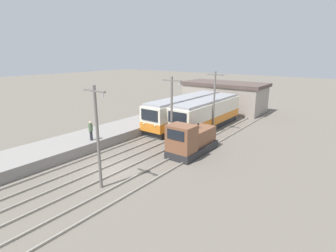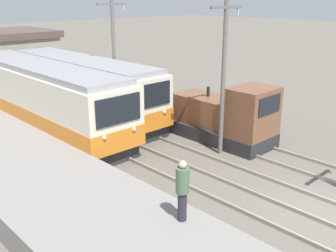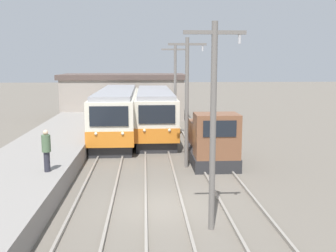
{
  "view_description": "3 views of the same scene",
  "coord_description": "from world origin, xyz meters",
  "views": [
    {
      "loc": [
        14.92,
        -12.31,
        8.74
      ],
      "look_at": [
        0.22,
        7.27,
        1.98
      ],
      "focal_mm": 28.0,
      "sensor_mm": 36.0,
      "label": 1
    },
    {
      "loc": [
        -11.81,
        -4.8,
        7.04
      ],
      "look_at": [
        -0.45,
        7.09,
        1.54
      ],
      "focal_mm": 42.0,
      "sensor_mm": 36.0,
      "label": 2
    },
    {
      "loc": [
        -0.52,
        -14.79,
        5.61
      ],
      "look_at": [
        0.84,
        8.22,
        1.89
      ],
      "focal_mm": 42.0,
      "sensor_mm": 36.0,
      "label": 3
    }
  ],
  "objects": [
    {
      "name": "ground_plane",
      "position": [
        0.0,
        0.0,
        0.0
      ],
      "size": [
        200.0,
        200.0,
        0.0
      ],
      "primitive_type": "plane",
      "color": "#665E54"
    },
    {
      "name": "catenary_mast_far",
      "position": [
        1.71,
        13.87,
        3.77
      ],
      "size": [
        2.0,
        0.2,
        6.91
      ],
      "color": "slate",
      "rests_on": "ground"
    },
    {
      "name": "track_left",
      "position": [
        -2.6,
        0.0,
        0.07
      ],
      "size": [
        1.54,
        60.0,
        0.14
      ],
      "color": "gray",
      "rests_on": "ground"
    },
    {
      "name": "track_center",
      "position": [
        0.2,
        0.0,
        0.07
      ],
      "size": [
        1.54,
        60.0,
        0.14
      ],
      "color": "gray",
      "rests_on": "ground"
    },
    {
      "name": "person_on_platform",
      "position": [
        -4.77,
        1.99,
        1.95
      ],
      "size": [
        0.38,
        0.38,
        1.84
      ],
      "color": "#282833",
      "rests_on": "platform_left"
    },
    {
      "name": "shunting_locomotive",
      "position": [
        3.2,
        6.76,
        1.21
      ],
      "size": [
        2.4,
        5.5,
        3.0
      ],
      "color": "#28282B",
      "rests_on": "ground"
    },
    {
      "name": "commuter_train_center",
      "position": [
        0.2,
        15.13,
        1.66
      ],
      "size": [
        2.84,
        12.68,
        3.56
      ],
      "color": "#28282B",
      "rests_on": "ground"
    },
    {
      "name": "commuter_train_left",
      "position": [
        -2.6,
        14.62,
        1.69
      ],
      "size": [
        2.84,
        13.79,
        3.64
      ],
      "color": "#28282B",
      "rests_on": "ground"
    },
    {
      "name": "catenary_mast_mid",
      "position": [
        1.71,
        5.82,
        3.77
      ],
      "size": [
        2.0,
        0.2,
        6.91
      ],
      "color": "slate",
      "rests_on": "ground"
    }
  ]
}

